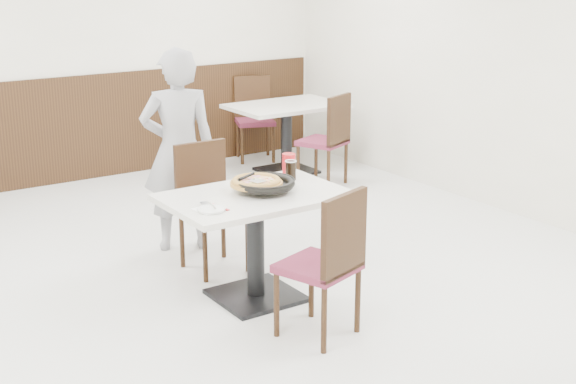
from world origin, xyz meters
TOP-DOWN VIEW (x-y plane):
  - floor at (0.00, 0.00)m, footprint 7.00×7.00m
  - wall_back at (0.00, 3.50)m, footprint 6.00×0.04m
  - wall_right at (3.00, 0.00)m, footprint 0.04×7.00m
  - wainscot_back at (0.00, 3.48)m, footprint 5.90×0.03m
  - main_table at (0.03, -0.15)m, footprint 1.21×0.81m
  - chair_near at (0.05, -0.84)m, footprint 0.53×0.53m
  - chair_far at (0.05, 0.47)m, footprint 0.43×0.43m
  - trivet at (0.08, -0.17)m, footprint 0.12×0.12m
  - pizza_pan at (0.10, -0.15)m, footprint 0.38×0.38m
  - pizza at (0.06, -0.12)m, footprint 0.36×0.36m
  - pizza_server at (0.04, -0.17)m, footprint 0.10×0.12m
  - napkin at (-0.39, -0.29)m, footprint 0.19×0.19m
  - side_plate at (-0.39, -0.32)m, footprint 0.18×0.18m
  - fork at (-0.36, -0.28)m, footprint 0.04×0.14m
  - cola_glass at (0.43, 0.01)m, footprint 0.07×0.07m
  - red_cup at (0.48, 0.12)m, footprint 0.10×0.10m
  - diner_person at (0.06, 1.04)m, footprint 0.69×0.57m
  - bg_table_right at (2.08, 2.54)m, footprint 1.27×0.91m
  - bg_chair_right_near at (2.10, 1.91)m, footprint 0.55×0.55m
  - bg_chair_right_far at (2.08, 3.20)m, footprint 0.55×0.55m

SIDE VIEW (x-z plane):
  - floor at x=0.00m, z-range 0.00..0.00m
  - main_table at x=0.03m, z-range 0.00..0.75m
  - bg_table_right at x=2.08m, z-range 0.00..0.75m
  - chair_near at x=0.05m, z-range 0.00..0.95m
  - chair_far at x=0.05m, z-range 0.00..0.95m
  - bg_chair_right_near at x=2.10m, z-range 0.00..0.95m
  - bg_chair_right_far at x=2.08m, z-range 0.00..0.95m
  - wainscot_back at x=0.00m, z-range 0.00..1.10m
  - napkin at x=-0.39m, z-range 0.75..0.75m
  - side_plate at x=-0.39m, z-range 0.75..0.77m
  - trivet at x=0.08m, z-range 0.75..0.79m
  - fork at x=-0.36m, z-range 0.77..0.77m
  - pizza_pan at x=0.10m, z-range 0.79..0.80m
  - diner_person at x=0.06m, z-range 0.00..1.62m
  - pizza at x=0.06m, z-range 0.80..0.82m
  - cola_glass at x=0.43m, z-range 0.75..0.88m
  - red_cup at x=0.48m, z-range 0.75..0.91m
  - pizza_server at x=0.04m, z-range 0.84..0.84m
  - wall_back at x=0.00m, z-range 0.00..2.80m
  - wall_right at x=3.00m, z-range 0.00..2.80m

